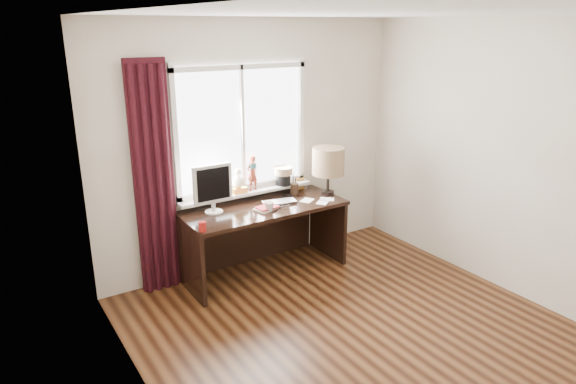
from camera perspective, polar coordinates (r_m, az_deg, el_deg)
floor at (r=4.48m, az=9.61°, el=-16.44°), size 3.50×4.00×0.00m
ceiling at (r=3.71m, az=11.82°, el=18.92°), size 3.50×4.00×0.00m
wall_back at (r=5.47m, az=-3.83°, el=5.14°), size 3.50×0.00×2.60m
wall_left at (r=3.05m, az=-14.40°, el=-6.18°), size 0.00×4.00×2.60m
wall_right at (r=5.22m, az=24.82°, el=2.86°), size 0.00×4.00×2.60m
laptop at (r=5.34m, az=-0.94°, el=-1.13°), size 0.39×0.29×0.03m
mug at (r=5.11m, az=-2.11°, el=-1.58°), size 0.14×0.14×0.10m
red_cup at (r=4.69m, az=-9.49°, el=-3.80°), size 0.07×0.07×0.09m
window at (r=5.36m, az=-4.85°, el=4.96°), size 1.52×0.22×1.40m
curtain at (r=5.00m, az=-14.66°, el=1.14°), size 0.38×0.09×2.25m
desk at (r=5.43m, az=-3.17°, el=-3.73°), size 1.70×0.70×0.75m
monitor at (r=5.05m, az=-8.37°, el=0.69°), size 0.40×0.18×0.49m
notebook_stack at (r=5.17m, az=-2.43°, el=-1.79°), size 0.26×0.22×0.03m
brush_holder at (r=5.63m, az=0.72°, el=0.40°), size 0.09×0.09×0.25m
icon_frame at (r=5.79m, az=1.37°, el=0.94°), size 0.10×0.03×0.13m
table_lamp at (r=5.57m, az=4.51°, el=3.38°), size 0.35×0.35×0.52m
loose_papers at (r=5.43m, az=3.45°, el=-0.96°), size 0.38×0.32×0.00m
desk_cables at (r=5.42m, az=-0.58°, el=-0.95°), size 0.42×0.38×0.01m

